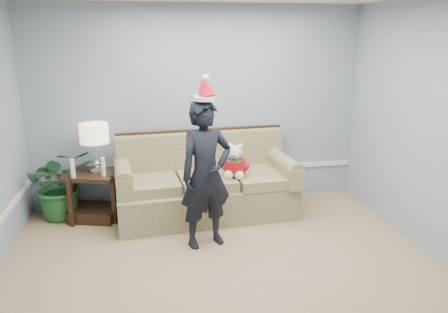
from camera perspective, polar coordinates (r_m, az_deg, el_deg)
name	(u,v)px	position (r m, az deg, el deg)	size (l,w,h in m)	color
room_shell	(235,157)	(3.55, 1.47, -0.02)	(4.54, 5.04, 2.74)	tan
wainscot_trim	(106,213)	(4.92, -15.16, -7.10)	(4.49, 4.99, 0.06)	white
sofa	(205,186)	(5.76, -2.48, -3.89)	(2.35, 1.15, 1.07)	#4D5628
side_table	(95,201)	(5.88, -16.56, -5.53)	(0.77, 0.70, 0.62)	#311F12
table_lamp	(94,135)	(5.63, -16.59, 2.66)	(0.35, 0.35, 0.63)	silver
candle_pair	(88,168)	(5.57, -17.34, -1.49)	(0.42, 0.06, 0.23)	silver
houseplant	(61,183)	(5.98, -20.57, -3.31)	(0.83, 0.72, 0.92)	#205B2C
man	(206,175)	(4.78, -2.37, -2.40)	(0.60, 0.40, 1.65)	black
santa_hat	(205,89)	(4.59, -2.53, 8.86)	(0.33, 0.35, 0.29)	white
teddy_bear	(235,165)	(5.51, 1.47, -1.07)	(0.34, 0.34, 0.44)	white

